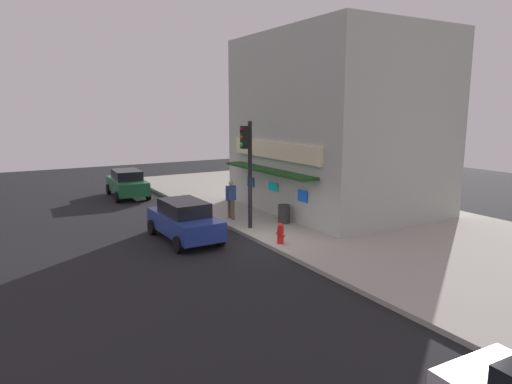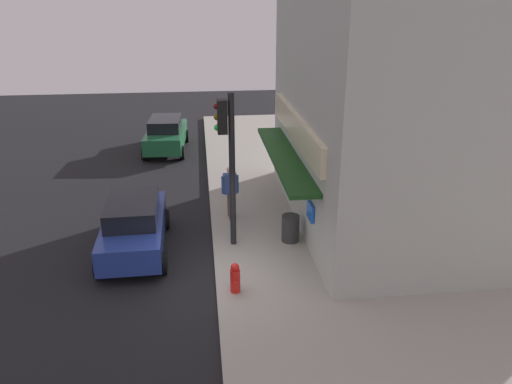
{
  "view_description": "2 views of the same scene",
  "coord_description": "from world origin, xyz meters",
  "px_view_note": "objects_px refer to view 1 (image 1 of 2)",
  "views": [
    {
      "loc": [
        15.26,
        -8.94,
        5.34
      ],
      "look_at": [
        -0.54,
        0.22,
        1.99
      ],
      "focal_mm": 32.27,
      "sensor_mm": 36.0,
      "label": 1
    },
    {
      "loc": [
        11.87,
        -0.24,
        7.31
      ],
      "look_at": [
        -1.74,
        1.32,
        1.84
      ],
      "focal_mm": 35.03,
      "sensor_mm": 36.0,
      "label": 2
    }
  ],
  "objects_px": {
    "traffic_light": "(248,160)",
    "parked_car_blue": "(184,220)",
    "fire_hydrant": "(280,234)",
    "trash_can": "(284,214)",
    "parked_car_green": "(127,183)",
    "pedestrian": "(231,198)"
  },
  "relations": [
    {
      "from": "fire_hydrant",
      "to": "parked_car_blue",
      "type": "bearing_deg",
      "value": -135.3
    },
    {
      "from": "parked_car_blue",
      "to": "parked_car_green",
      "type": "xyz_separation_m",
      "value": [
        -10.44,
        0.41,
        0.01
      ]
    },
    {
      "from": "fire_hydrant",
      "to": "parked_car_green",
      "type": "relative_size",
      "value": 0.19
    },
    {
      "from": "pedestrian",
      "to": "trash_can",
      "type": "bearing_deg",
      "value": 41.82
    },
    {
      "from": "traffic_light",
      "to": "fire_hydrant",
      "type": "xyz_separation_m",
      "value": [
        2.65,
        -0.04,
        -2.59
      ]
    },
    {
      "from": "pedestrian",
      "to": "parked_car_blue",
      "type": "height_order",
      "value": "pedestrian"
    },
    {
      "from": "traffic_light",
      "to": "pedestrian",
      "type": "bearing_deg",
      "value": 175.42
    },
    {
      "from": "pedestrian",
      "to": "parked_car_blue",
      "type": "distance_m",
      "value": 3.48
    },
    {
      "from": "trash_can",
      "to": "parked_car_green",
      "type": "relative_size",
      "value": 0.19
    },
    {
      "from": "parked_car_blue",
      "to": "parked_car_green",
      "type": "bearing_deg",
      "value": 177.75
    },
    {
      "from": "pedestrian",
      "to": "parked_car_green",
      "type": "relative_size",
      "value": 0.42
    },
    {
      "from": "traffic_light",
      "to": "fire_hydrant",
      "type": "height_order",
      "value": "traffic_light"
    },
    {
      "from": "trash_can",
      "to": "parked_car_blue",
      "type": "height_order",
      "value": "parked_car_blue"
    },
    {
      "from": "traffic_light",
      "to": "parked_car_blue",
      "type": "height_order",
      "value": "traffic_light"
    },
    {
      "from": "trash_can",
      "to": "pedestrian",
      "type": "height_order",
      "value": "pedestrian"
    },
    {
      "from": "trash_can",
      "to": "parked_car_blue",
      "type": "bearing_deg",
      "value": -92.55
    },
    {
      "from": "traffic_light",
      "to": "trash_can",
      "type": "height_order",
      "value": "traffic_light"
    },
    {
      "from": "fire_hydrant",
      "to": "parked_car_green",
      "type": "xyz_separation_m",
      "value": [
        -13.29,
        -2.41,
        0.29
      ]
    },
    {
      "from": "pedestrian",
      "to": "parked_car_green",
      "type": "distance_m",
      "value": 9.11
    },
    {
      "from": "trash_can",
      "to": "fire_hydrant",
      "type": "bearing_deg",
      "value": -35.82
    },
    {
      "from": "trash_can",
      "to": "pedestrian",
      "type": "distance_m",
      "value": 2.65
    },
    {
      "from": "pedestrian",
      "to": "fire_hydrant",
      "type": "bearing_deg",
      "value": -2.36
    }
  ]
}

